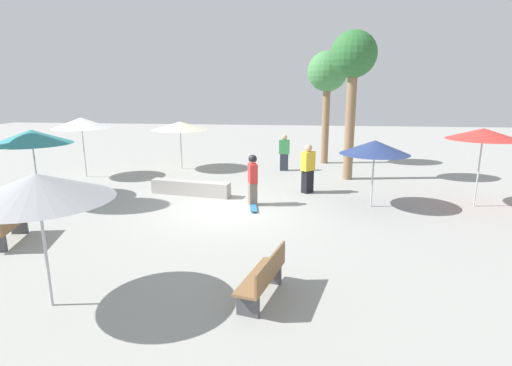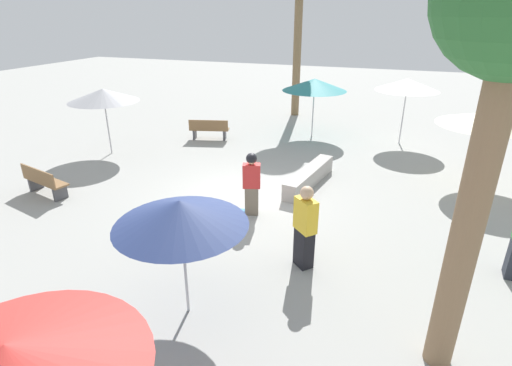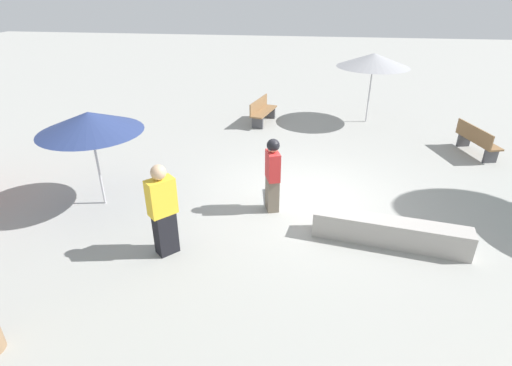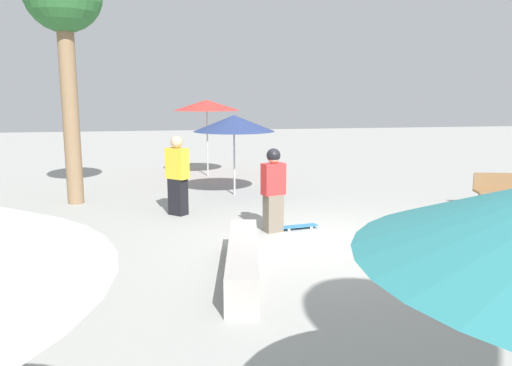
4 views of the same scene
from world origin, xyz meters
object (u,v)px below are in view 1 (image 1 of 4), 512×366
bench_far (264,277)px  shade_umbrella_red (483,134)px  palm_tree_left (353,62)px  palm_tree_center_left (327,75)px  bystander_watching (308,169)px  concrete_ledge (191,188)px  skateboard (253,208)px  shade_umbrella_teal (31,137)px  skater_main (253,178)px  shade_umbrella_white (81,123)px  shade_umbrella_cream (180,126)px  bench_near (10,226)px  shade_umbrella_grey (37,187)px  shade_umbrella_navy (375,147)px  bystander_far (284,153)px

bench_far → shade_umbrella_red: size_ratio=0.66×
palm_tree_left → palm_tree_center_left: (3.65, 0.79, -0.38)m
shade_umbrella_red → bystander_watching: size_ratio=1.41×
palm_tree_left → concrete_ledge: bearing=119.6°
skateboard → palm_tree_left: palm_tree_left is taller
shade_umbrella_teal → palm_tree_left: 12.13m
skater_main → shade_umbrella_white: (3.44, 7.71, 1.42)m
shade_umbrella_cream → concrete_ledge: bearing=-159.5°
bench_far → concrete_ledge: bearing=39.4°
palm_tree_left → bystander_watching: (-2.50, 1.70, -3.88)m
skater_main → shade_umbrella_cream: bearing=-162.3°
concrete_ledge → bench_far: size_ratio=1.78×
shade_umbrella_cream → bystander_watching: size_ratio=1.48×
concrete_ledge → bench_near: size_ratio=1.78×
skater_main → palm_tree_center_left: 9.11m
concrete_ledge → shade_umbrella_grey: shade_umbrella_grey is taller
shade_umbrella_grey → bystander_watching: bearing=-28.4°
shade_umbrella_white → palm_tree_center_left: bearing=-66.6°
shade_umbrella_navy → palm_tree_center_left: palm_tree_center_left is taller
shade_umbrella_teal → bystander_watching: 9.56m
shade_umbrella_white → palm_tree_center_left: size_ratio=0.46×
bench_near → shade_umbrella_navy: size_ratio=0.76×
skater_main → shade_umbrella_cream: (5.64, 4.11, 1.14)m
skater_main → shade_umbrella_navy: size_ratio=0.76×
bystander_watching → bystander_far: bystander_watching is taller
skateboard → shade_umbrella_cream: (6.18, 4.19, 1.98)m
shade_umbrella_teal → shade_umbrella_navy: size_ratio=1.20×
skater_main → skateboard: size_ratio=2.03×
skater_main → skateboard: bearing=-9.1°
bench_near → bystander_far: 11.61m
palm_tree_center_left → palm_tree_left: bearing=-167.9°
skateboard → shade_umbrella_white: 9.04m
shade_umbrella_red → palm_tree_center_left: (7.29, 4.46, 2.04)m
bench_near → palm_tree_center_left: 15.02m
bench_near → bystander_watching: (5.75, -7.36, 0.47)m
bench_near → palm_tree_center_left: size_ratio=0.30×
shade_umbrella_grey → concrete_ledge: bearing=-2.9°
palm_tree_center_left → bystander_watching: (-6.15, 0.92, -3.49)m
bench_near → shade_umbrella_cream: size_ratio=0.62×
shade_umbrella_teal → bystander_far: 10.21m
shade_umbrella_red → bench_near: bearing=109.9°
shade_umbrella_teal → concrete_ledge: bearing=-78.3°
shade_umbrella_teal → palm_tree_left: bearing=-68.2°
skater_main → shade_umbrella_teal: bearing=-107.8°
concrete_ledge → shade_umbrella_teal: (-1.06, 5.13, 1.89)m
concrete_ledge → shade_umbrella_red: size_ratio=1.17×
skater_main → shade_umbrella_cream: size_ratio=0.63×
shade_umbrella_white → shade_umbrella_cream: (2.19, -3.60, -0.28)m
shade_umbrella_grey → shade_umbrella_navy: size_ratio=1.13×
bench_near → shade_umbrella_teal: shade_umbrella_teal is taller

